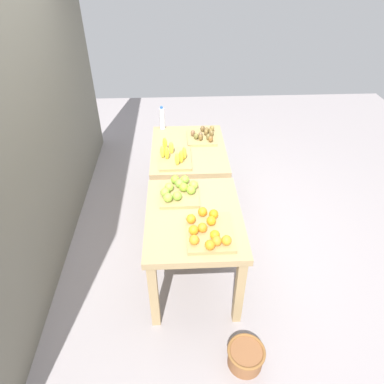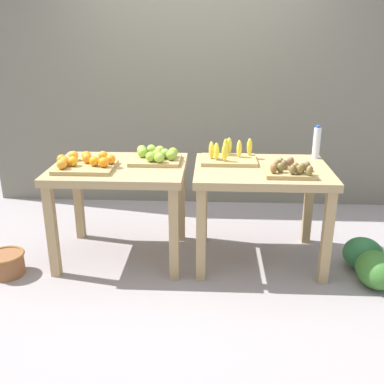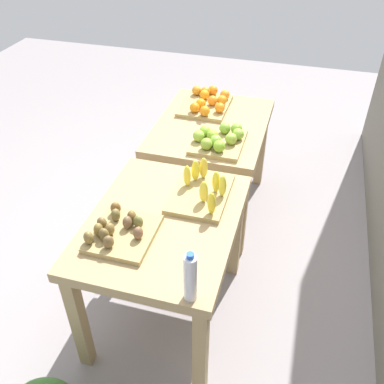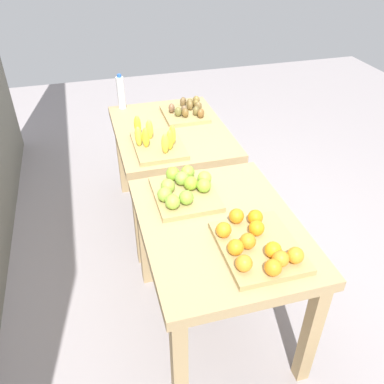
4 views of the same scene
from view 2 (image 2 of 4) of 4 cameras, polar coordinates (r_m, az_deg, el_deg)
The scene contains 11 objects.
ground_plane at distance 3.76m, azimuth -0.26°, elevation -8.35°, with size 8.00×8.00×0.00m, color gray.
back_wall at distance 4.67m, azimuth 0.65°, elevation 16.47°, with size 4.40×0.12×3.00m, color #6B685A.
display_table_left at distance 3.57m, azimuth -9.30°, elevation 1.58°, with size 1.04×0.80×0.79m.
display_table_right at distance 3.51m, azimuth 8.89°, elevation 1.29°, with size 1.04×0.80×0.79m.
orange_bin at distance 3.49m, azimuth -13.64°, elevation 3.62°, with size 0.47×0.37×0.11m.
apple_bin at distance 3.58m, azimuth -4.60°, elevation 4.61°, with size 0.40×0.35×0.11m.
banana_crate at distance 3.59m, azimuth 4.72°, elevation 4.60°, with size 0.44×0.32×0.17m.
kiwi_bin at distance 3.33m, azimuth 12.45°, elevation 2.83°, with size 0.36×0.33×0.10m.
water_bottle at distance 3.79m, azimuth 15.73°, elevation 6.11°, with size 0.06×0.06×0.27m.
watermelon_pile at distance 3.69m, azimuth 23.48°, elevation -7.59°, with size 0.64×0.65×0.48m.
wicker_basket at distance 3.76m, azimuth -22.76°, elevation -8.43°, with size 0.29×0.29×0.18m.
Camera 2 is at (0.18, -3.31, 1.78)m, focal length 41.48 mm.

